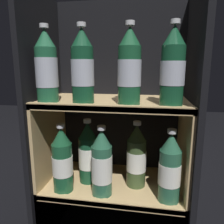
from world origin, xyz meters
TOP-DOWN VIEW (x-y plane):
  - fridge_back_wall at (0.00, 0.32)m, footprint 0.60×0.02m
  - fridge_side_left at (-0.29, 0.15)m, footprint 0.02×0.35m
  - fridge_side_right at (0.29, 0.15)m, footprint 0.02×0.35m
  - shelf_lower at (0.00, 0.14)m, footprint 0.56×0.31m
  - shelf_upper at (0.00, 0.15)m, footprint 0.56×0.31m
  - bottle_upper_front_0 at (-0.22, 0.06)m, footprint 0.08×0.08m
  - bottle_upper_front_1 at (-0.09, 0.06)m, footprint 0.08×0.08m
  - bottle_upper_front_2 at (0.07, 0.06)m, footprint 0.08×0.08m
  - bottle_upper_front_3 at (0.20, 0.06)m, footprint 0.08×0.08m
  - bottle_lower_front_0 at (-0.18, 0.06)m, footprint 0.08×0.08m
  - bottle_lower_front_1 at (-0.03, 0.06)m, footprint 0.08×0.08m
  - bottle_lower_front_2 at (0.21, 0.06)m, footprint 0.08×0.08m
  - bottle_lower_back_0 at (-0.11, 0.14)m, footprint 0.08×0.08m
  - bottle_lower_back_1 at (0.09, 0.14)m, footprint 0.08×0.08m

SIDE VIEW (x-z plane):
  - shelf_lower at x=0.00m, z-range 0.07..0.34m
  - bottle_lower_front_1 at x=-0.03m, z-range 0.24..0.51m
  - bottle_lower_back_0 at x=-0.11m, z-range 0.25..0.51m
  - bottle_lower_back_1 at x=0.09m, z-range 0.25..0.51m
  - bottle_lower_front_2 at x=0.21m, z-range 0.25..0.51m
  - bottle_lower_front_0 at x=-0.18m, z-range 0.25..0.51m
  - shelf_upper at x=0.00m, z-range 0.12..0.73m
  - fridge_back_wall at x=0.00m, z-range 0.00..1.01m
  - fridge_side_left at x=-0.29m, z-range 0.00..1.01m
  - fridge_side_right at x=0.29m, z-range 0.00..1.01m
  - bottle_upper_front_0 at x=-0.22m, z-range 0.59..0.86m
  - bottle_upper_front_1 at x=-0.09m, z-range 0.59..0.86m
  - bottle_upper_front_2 at x=0.07m, z-range 0.59..0.86m
  - bottle_upper_front_3 at x=0.20m, z-range 0.59..0.86m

